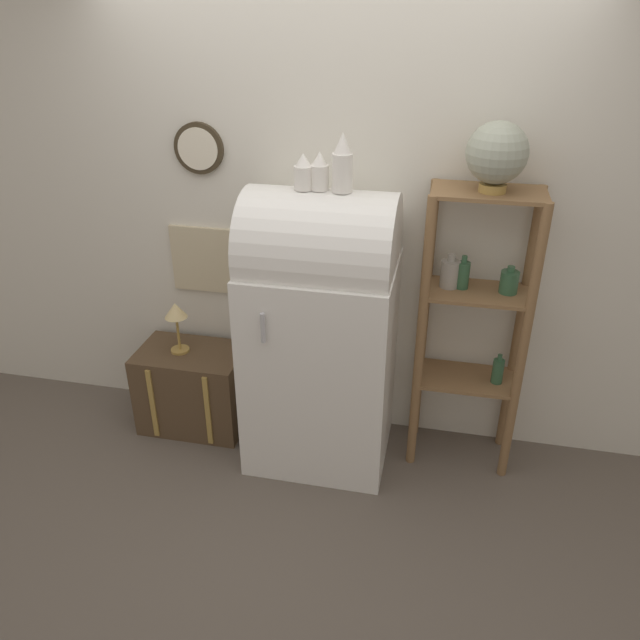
% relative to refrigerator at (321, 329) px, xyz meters
% --- Properties ---
extents(ground_plane, '(12.00, 12.00, 0.00)m').
position_rel_refrigerator_xyz_m(ground_plane, '(0.00, -0.23, -0.82)').
color(ground_plane, '#60564C').
extents(wall_back, '(7.00, 0.09, 2.70)m').
position_rel_refrigerator_xyz_m(wall_back, '(-0.01, 0.35, 0.53)').
color(wall_back, silver).
rests_on(wall_back, ground_plane).
extents(refrigerator, '(0.78, 0.68, 1.58)m').
position_rel_refrigerator_xyz_m(refrigerator, '(0.00, 0.00, 0.00)').
color(refrigerator, white).
rests_on(refrigerator, ground_plane).
extents(suitcase_trunk, '(0.63, 0.42, 0.52)m').
position_rel_refrigerator_xyz_m(suitcase_trunk, '(-0.82, 0.08, -0.56)').
color(suitcase_trunk, brown).
rests_on(suitcase_trunk, ground_plane).
extents(shelf_unit, '(0.57, 0.33, 1.59)m').
position_rel_refrigerator_xyz_m(shelf_unit, '(0.79, 0.14, 0.10)').
color(shelf_unit, olive).
rests_on(shelf_unit, ground_plane).
extents(globe, '(0.29, 0.29, 0.33)m').
position_rel_refrigerator_xyz_m(globe, '(0.81, 0.12, 0.95)').
color(globe, '#AD8942').
rests_on(globe, shelf_unit).
extents(vase_left, '(0.09, 0.09, 0.17)m').
position_rel_refrigerator_xyz_m(vase_left, '(-0.08, -0.00, 0.85)').
color(vase_left, white).
rests_on(vase_left, refrigerator).
extents(vase_center, '(0.09, 0.09, 0.18)m').
position_rel_refrigerator_xyz_m(vase_center, '(-0.01, 0.00, 0.85)').
color(vase_center, white).
rests_on(vase_center, refrigerator).
extents(vase_right, '(0.10, 0.10, 0.28)m').
position_rel_refrigerator_xyz_m(vase_right, '(0.10, -0.01, 0.89)').
color(vase_right, white).
rests_on(vase_right, refrigerator).
extents(desk_lamp, '(0.13, 0.13, 0.32)m').
position_rel_refrigerator_xyz_m(desk_lamp, '(-0.88, 0.08, -0.05)').
color(desk_lamp, '#AD8942').
rests_on(desk_lamp, suitcase_trunk).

